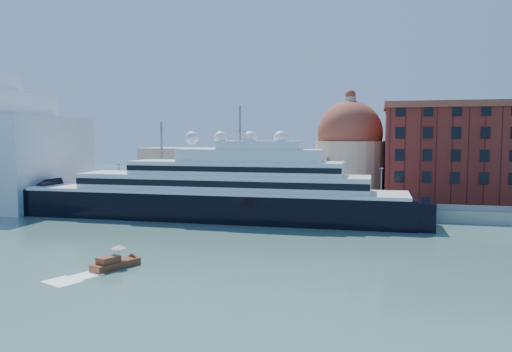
# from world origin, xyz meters

# --- Properties ---
(ground) EXTENTS (400.00, 400.00, 0.00)m
(ground) POSITION_xyz_m (0.00, 0.00, 0.00)
(ground) COLOR #345A55
(ground) RESTS_ON ground
(quay) EXTENTS (180.00, 10.00, 2.50)m
(quay) POSITION_xyz_m (0.00, 34.00, 1.25)
(quay) COLOR gray
(quay) RESTS_ON ground
(land) EXTENTS (260.00, 72.00, 2.00)m
(land) POSITION_xyz_m (0.00, 75.00, 1.00)
(land) COLOR slate
(land) RESTS_ON ground
(quay_fence) EXTENTS (180.00, 0.10, 1.20)m
(quay_fence) POSITION_xyz_m (0.00, 29.50, 3.10)
(quay_fence) COLOR slate
(quay_fence) RESTS_ON quay
(superyacht) EXTENTS (92.00, 12.75, 27.50)m
(superyacht) POSITION_xyz_m (-6.94, 23.00, 4.74)
(superyacht) COLOR black
(superyacht) RESTS_ON ground
(service_barge) EXTENTS (12.58, 7.66, 2.69)m
(service_barge) POSITION_xyz_m (-37.87, 21.61, 0.77)
(service_barge) COLOR white
(service_barge) RESTS_ON ground
(water_taxi) EXTENTS (4.63, 6.90, 3.12)m
(water_taxi) POSITION_xyz_m (-4.01, -17.36, 0.75)
(water_taxi) COLOR brown
(water_taxi) RESTS_ON ground
(warehouse) EXTENTS (43.00, 19.00, 23.25)m
(warehouse) POSITION_xyz_m (52.00, 52.00, 13.79)
(warehouse) COLOR maroon
(warehouse) RESTS_ON land
(church) EXTENTS (66.00, 18.00, 25.50)m
(church) POSITION_xyz_m (6.39, 57.72, 10.91)
(church) COLOR beige
(church) RESTS_ON land
(lamp_posts) EXTENTS (120.80, 2.40, 18.00)m
(lamp_posts) POSITION_xyz_m (-12.67, 32.27, 9.84)
(lamp_posts) COLOR slate
(lamp_posts) RESTS_ON quay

